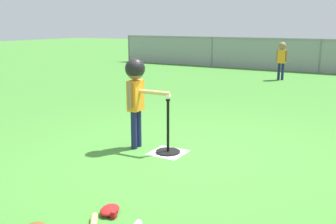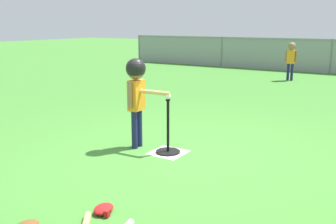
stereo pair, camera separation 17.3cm
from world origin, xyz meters
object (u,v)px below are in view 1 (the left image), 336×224
(baseball_on_tee, at_px, (168,96))
(batter_child, at_px, (136,85))
(batting_tee, at_px, (168,144))
(glove_by_plate, at_px, (110,210))
(fielder_near_left, at_px, (282,56))

(baseball_on_tee, xyz_separation_m, batter_child, (-0.48, -0.03, 0.11))
(batting_tee, distance_m, baseball_on_tee, 0.64)
(batting_tee, height_order, glove_by_plate, batting_tee)
(baseball_on_tee, xyz_separation_m, glove_by_plate, (0.39, -1.69, -0.72))
(baseball_on_tee, xyz_separation_m, fielder_near_left, (-0.44, 7.44, -0.03))
(baseball_on_tee, distance_m, glove_by_plate, 1.87)
(batting_tee, relative_size, fielder_near_left, 0.64)
(baseball_on_tee, relative_size, glove_by_plate, 0.30)
(baseball_on_tee, relative_size, batter_child, 0.06)
(batter_child, bearing_deg, baseball_on_tee, 3.24)
(batting_tee, height_order, fielder_near_left, fielder_near_left)
(batting_tee, bearing_deg, baseball_on_tee, 0.00)
(baseball_on_tee, height_order, glove_by_plate, baseball_on_tee)
(baseball_on_tee, relative_size, fielder_near_left, 0.07)
(batting_tee, distance_m, fielder_near_left, 7.47)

